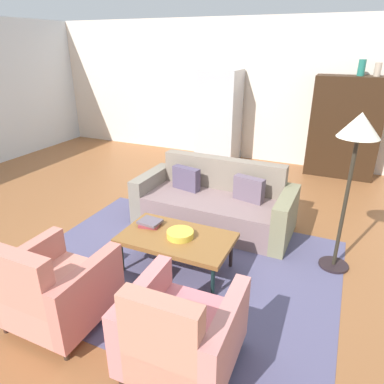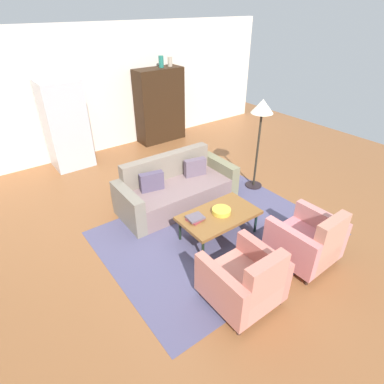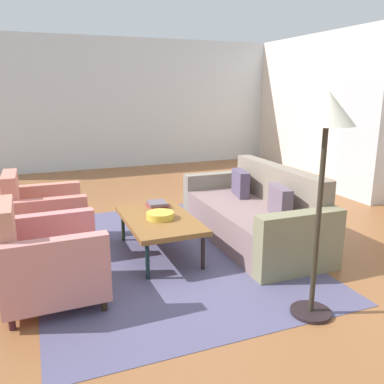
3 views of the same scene
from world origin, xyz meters
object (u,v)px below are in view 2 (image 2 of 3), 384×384
object	(u,v)px
fruit_bowl	(221,211)
vase_round	(170,62)
book_stack	(195,218)
floor_lamp	(262,115)
coffee_table	(219,216)
armchair_left	(246,283)
vase_tall	(161,62)
armchair_right	(308,242)
cabinet	(160,106)
refrigerator	(66,125)
couch	(175,189)

from	to	relation	value
fruit_bowl	vase_round	distance (m)	4.58
book_stack	floor_lamp	size ratio (longest dim) A/B	0.15
coffee_table	fruit_bowl	size ratio (longest dim) A/B	4.16
armchair_left	vase_tall	size ratio (longest dim) A/B	3.31
armchair_left	vase_tall	xyz separation A→B (m)	(2.14, 5.13, 1.59)
armchair_left	floor_lamp	bearing A→B (deg)	41.62
coffee_table	vase_round	world-z (taller)	vase_round
vase_tall	coffee_table	bearing A→B (deg)	-111.26
armchair_left	armchair_right	distance (m)	1.20
cabinet	vase_round	xyz separation A→B (m)	(0.35, -0.00, 1.01)
cabinet	floor_lamp	size ratio (longest dim) A/B	1.05
floor_lamp	refrigerator	bearing A→B (deg)	129.21
vase_tall	vase_round	distance (m)	0.25
vase_tall	floor_lamp	distance (m)	3.25
vase_round	armchair_left	bearing A→B (deg)	-115.00
book_stack	refrigerator	size ratio (longest dim) A/B	0.14
couch	floor_lamp	distance (m)	2.01
coffee_table	armchair_left	bearing A→B (deg)	-117.24
coffee_table	vase_tall	world-z (taller)	vase_tall
book_stack	vase_round	distance (m)	4.68
coffee_table	book_stack	size ratio (longest dim) A/B	4.74
couch	refrigerator	xyz separation A→B (m)	(-0.95, 2.68, 0.64)
vase_tall	couch	bearing A→B (deg)	-119.01
book_stack	refrigerator	world-z (taller)	refrigerator
armchair_left	cabinet	size ratio (longest dim) A/B	0.49
armchair_right	cabinet	xyz separation A→B (m)	(0.84, 5.14, 0.56)
coffee_table	book_stack	distance (m)	0.40
vase_tall	cabinet	bearing A→B (deg)	177.29
book_stack	armchair_left	bearing A→B (deg)	-99.88
fruit_bowl	armchair_right	bearing A→B (deg)	-64.46
coffee_table	cabinet	size ratio (longest dim) A/B	0.67
fruit_bowl	cabinet	bearing A→B (deg)	70.59
vase_round	refrigerator	xyz separation A→B (m)	(-2.74, -0.10, -0.98)
coffee_table	vase_tall	size ratio (longest dim) A/B	4.52
armchair_right	refrigerator	distance (m)	5.30
couch	floor_lamp	world-z (taller)	floor_lamp
armchair_right	floor_lamp	xyz separation A→B (m)	(0.99, 1.92, 1.10)
vase_round	vase_tall	bearing A→B (deg)	180.00
armchair_left	refrigerator	bearing A→B (deg)	94.28
couch	armchair_left	size ratio (longest dim) A/B	2.40
armchair_left	armchair_right	bearing A→B (deg)	0.31
couch	armchair_left	distance (m)	2.43
cabinet	vase_tall	bearing A→B (deg)	-2.71
armchair_left	vase_round	bearing A→B (deg)	65.31
book_stack	refrigerator	xyz separation A→B (m)	(-0.57, 3.77, 0.48)
coffee_table	fruit_bowl	xyz separation A→B (m)	(0.04, 0.00, 0.07)
armchair_right	floor_lamp	size ratio (longest dim) A/B	0.51
couch	refrigerator	world-z (taller)	refrigerator
fruit_bowl	vase_tall	bearing A→B (deg)	69.29
couch	armchair_right	bearing A→B (deg)	105.24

